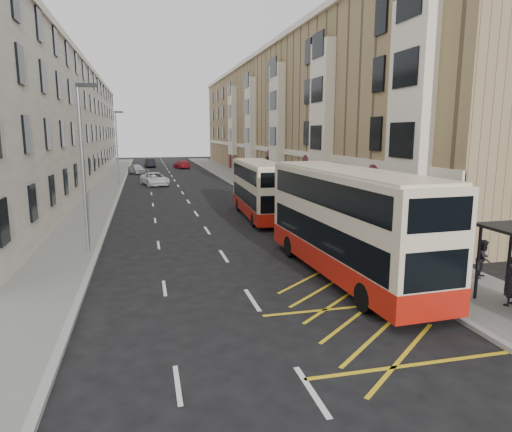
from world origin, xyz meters
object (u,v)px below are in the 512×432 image
object	(u,v)px
street_lamp_near	(83,159)
double_decker_rear	(259,189)
car_red	(182,165)
car_dark	(150,163)
pedestrian_near	(511,281)
street_lamp_far	(117,144)
pedestrian_mid	(484,259)
white_van	(155,179)
car_silver	(137,169)
double_decker_front	(348,223)
pedestrian_far	(427,256)

from	to	relation	value
street_lamp_near	double_decker_rear	world-z (taller)	street_lamp_near
car_red	car_dark	bearing A→B (deg)	-52.23
street_lamp_near	car_red	distance (m)	53.49
street_lamp_near	pedestrian_near	bearing A→B (deg)	-36.82
street_lamp_far	car_dark	xyz separation A→B (m)	(3.73, 26.53, -3.93)
double_decker_rear	pedestrian_mid	bearing A→B (deg)	-68.54
white_van	car_silver	distance (m)	15.15
street_lamp_near	double_decker_front	bearing A→B (deg)	-30.63
double_decker_rear	pedestrian_far	size ratio (longest dim) A/B	5.54
street_lamp_far	double_decker_front	distance (m)	37.97
double_decker_front	pedestrian_mid	distance (m)	5.58
street_lamp_far	double_decker_front	xyz separation A→B (m)	(10.73, -36.35, -2.37)
car_silver	pedestrian_far	bearing A→B (deg)	-95.85
pedestrian_near	pedestrian_far	xyz separation A→B (m)	(-0.99, 3.26, 0.04)
pedestrian_far	car_silver	bearing A→B (deg)	-78.25
white_van	car_red	world-z (taller)	white_van
double_decker_rear	street_lamp_far	bearing A→B (deg)	117.41
pedestrian_mid	car_red	world-z (taller)	pedestrian_mid
street_lamp_far	car_silver	size ratio (longest dim) A/B	1.93
street_lamp_far	pedestrian_far	xyz separation A→B (m)	(13.60, -37.66, -3.60)
pedestrian_mid	car_dark	size ratio (longest dim) A/B	0.36
street_lamp_near	double_decker_front	size ratio (longest dim) A/B	0.71
street_lamp_far	pedestrian_near	bearing A→B (deg)	-70.38
pedestrian_mid	white_van	xyz separation A→B (m)	(-11.99, 37.29, -0.21)
street_lamp_near	car_dark	size ratio (longest dim) A/B	1.86
pedestrian_mid	car_red	xyz separation A→B (m)	(-7.08, 60.76, -0.28)
street_lamp_near	pedestrian_mid	distance (m)	18.19
pedestrian_far	car_red	xyz separation A→B (m)	(-4.84, 60.28, -0.40)
double_decker_front	pedestrian_mid	size ratio (longest dim) A/B	7.28
pedestrian_near	white_van	xyz separation A→B (m)	(-10.74, 40.07, -0.29)
car_silver	double_decker_rear	bearing A→B (deg)	-95.33
car_red	street_lamp_near	bearing A→B (deg)	66.19
double_decker_front	car_silver	xyz separation A→B (m)	(-9.01, 50.50, -1.56)
car_dark	double_decker_front	bearing A→B (deg)	-89.02
pedestrian_far	car_silver	size ratio (longest dim) A/B	0.43
street_lamp_near	street_lamp_far	world-z (taller)	same
car_dark	street_lamp_far	bearing A→B (deg)	-103.37
pedestrian_far	white_van	distance (m)	38.08
double_decker_rear	car_red	distance (m)	45.28
pedestrian_near	car_red	xyz separation A→B (m)	(-5.83, 63.54, -0.36)
white_van	double_decker_rear	bearing A→B (deg)	-86.39
double_decker_front	white_van	xyz separation A→B (m)	(-6.87, 35.50, -1.55)
double_decker_front	pedestrian_near	size ratio (longest dim) A/B	6.60
street_lamp_near	car_red	world-z (taller)	street_lamp_near
pedestrian_far	pedestrian_mid	bearing A→B (deg)	166.76
street_lamp_near	pedestrian_mid	xyz separation A→B (m)	(15.84, -8.14, -3.71)
double_decker_rear	car_silver	world-z (taller)	double_decker_rear
double_decker_front	street_lamp_near	bearing A→B (deg)	146.94
street_lamp_far	pedestrian_near	world-z (taller)	street_lamp_far
car_dark	car_red	xyz separation A→B (m)	(5.03, -3.91, -0.06)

